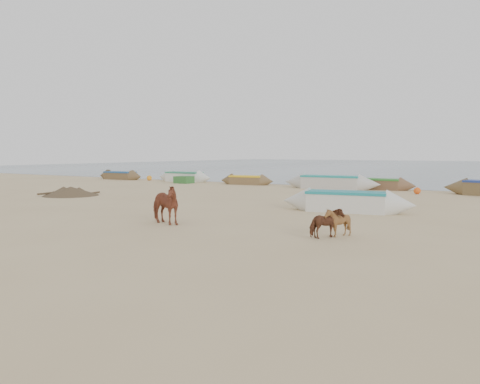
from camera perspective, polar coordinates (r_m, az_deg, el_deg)
name	(u,v)px	position (r m, az deg, el deg)	size (l,w,h in m)	color
ground	(181,228)	(16.66, -7.26, -4.43)	(140.00, 140.00, 0.00)	tan
sea	(462,167)	(95.38, 25.44, 2.80)	(160.00, 160.00, 0.00)	slate
cow_adult	(163,204)	(17.65, -9.32, -1.49)	(0.80, 1.76, 1.49)	brown
calf_front	(338,222)	(15.19, 11.84, -3.63)	(0.74, 0.84, 0.92)	brown
calf_right	(327,224)	(14.84, 10.60, -3.80)	(0.92, 0.79, 0.93)	#5B301D
near_canoe	(346,202)	(21.57, 12.85, -1.15)	(5.93, 1.31, 0.93)	silver
debris_pile	(71,191)	(30.72, -19.93, 0.10)	(3.37, 3.37, 0.56)	brown
waterline_canoes	(288,181)	(36.67, 5.86, 1.35)	(39.06, 3.66, 0.97)	brown
beach_clutter	(413,188)	(33.10, 20.29, 0.45)	(42.76, 3.91, 0.64)	#30652D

